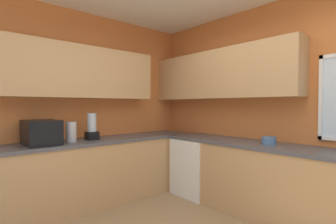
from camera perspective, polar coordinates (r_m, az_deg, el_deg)
The scene contains 8 objects.
room_shell at distance 3.07m, azimuth -0.13°, elevation 11.52°, with size 4.22×3.72×2.75m.
counter_run_left at distance 3.61m, azimuth -17.91°, elevation -13.07°, with size 0.65×3.33×0.89m.
counter_run_back at distance 3.26m, azimuth 24.76°, elevation -14.76°, with size 3.31×0.65×0.89m.
dishwasher at distance 3.93m, azimuth 6.72°, elevation -12.17°, with size 0.60×0.60×0.84m, color white.
microwave at distance 3.33m, azimuth -26.91°, elevation -4.15°, with size 0.48×0.36×0.29m, color black.
kettle at distance 3.42m, azimuth -21.20°, elevation -4.24°, with size 0.13×0.13×0.26m, color #B7B7BC.
bowl at distance 3.23m, azimuth 22.02°, elevation -6.05°, with size 0.17×0.17×0.09m, color #4C7099.
blender_appliance at distance 3.54m, azimuth -16.96°, elevation -3.45°, with size 0.15×0.15×0.36m.
Camera 1 is at (1.48, -1.38, 1.35)m, focal length 26.75 mm.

